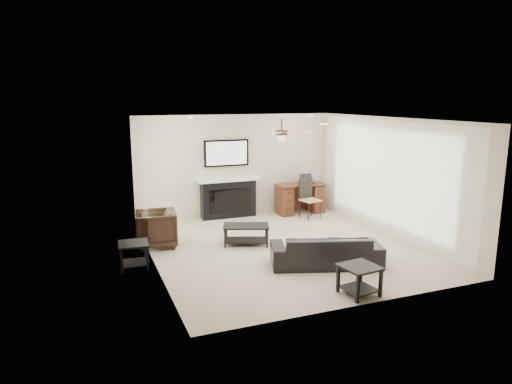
% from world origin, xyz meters
% --- Properties ---
extents(room_shell, '(5.50, 5.54, 2.52)m').
position_xyz_m(room_shell, '(0.19, 0.08, 1.68)').
color(room_shell, beige).
rests_on(room_shell, ground).
extents(sofa, '(2.05, 1.31, 0.56)m').
position_xyz_m(sofa, '(0.29, -1.18, 0.28)').
color(sofa, black).
rests_on(sofa, ground).
extents(armchair, '(0.88, 0.86, 0.72)m').
position_xyz_m(armchair, '(-2.31, 0.97, 0.36)').
color(armchair, black).
rests_on(armchair, ground).
extents(coffee_table, '(1.02, 0.78, 0.40)m').
position_xyz_m(coffee_table, '(-0.61, 0.42, 0.20)').
color(coffee_table, black).
rests_on(coffee_table, ground).
extents(end_table_near, '(0.58, 0.58, 0.45)m').
position_xyz_m(end_table_near, '(0.14, -2.43, 0.23)').
color(end_table_near, black).
rests_on(end_table_near, ground).
extents(end_table_left, '(0.53, 0.53, 0.45)m').
position_xyz_m(end_table_left, '(-2.86, -0.08, 0.23)').
color(end_table_left, black).
rests_on(end_table_left, ground).
extents(fireplace_unit, '(1.52, 0.34, 1.91)m').
position_xyz_m(fireplace_unit, '(-0.28, 2.58, 0.95)').
color(fireplace_unit, black).
rests_on(fireplace_unit, ground).
extents(desk, '(1.22, 0.56, 0.76)m').
position_xyz_m(desk, '(1.55, 2.33, 0.38)').
color(desk, '#3F230F').
rests_on(desk, ground).
extents(desk_chair, '(0.49, 0.51, 0.97)m').
position_xyz_m(desk_chair, '(1.55, 1.78, 0.48)').
color(desk_chair, black).
rests_on(desk_chair, ground).
extents(laptop, '(0.33, 0.24, 0.23)m').
position_xyz_m(laptop, '(1.75, 2.31, 0.88)').
color(laptop, black).
rests_on(laptop, desk).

